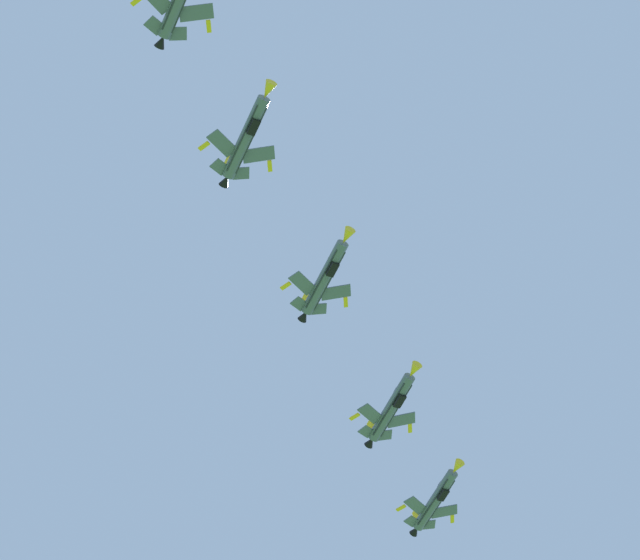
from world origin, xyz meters
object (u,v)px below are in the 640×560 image
fighter_jet_right_wing (325,276)px  fighter_jet_left_outer (392,406)px  fighter_jet_left_wing (247,136)px  fighter_jet_right_outer (436,499)px

fighter_jet_right_wing → fighter_jet_left_outer: bearing=-140.2°
fighter_jet_left_wing → fighter_jet_right_wing: fighter_jet_right_wing is taller
fighter_jet_right_wing → fighter_jet_left_outer: fighter_jet_right_wing is taller
fighter_jet_right_wing → fighter_jet_left_wing: bearing=39.5°
fighter_jet_left_outer → fighter_jet_right_outer: size_ratio=1.00×
fighter_jet_right_wing → fighter_jet_left_outer: size_ratio=1.00×
fighter_jet_left_wing → fighter_jet_left_outer: (29.35, 35.62, -1.82)m
fighter_jet_left_wing → fighter_jet_left_outer: bearing=-140.4°
fighter_jet_right_outer → fighter_jet_left_outer: bearing=45.0°
fighter_jet_left_wing → fighter_jet_right_wing: size_ratio=1.00×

